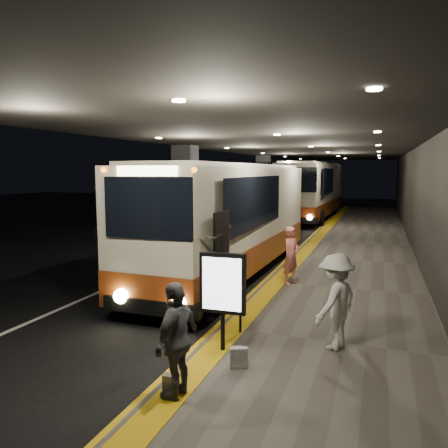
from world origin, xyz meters
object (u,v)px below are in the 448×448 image
Objects in this scene: stanchion_post at (240,309)px; coach_second at (312,193)px; passenger_waiting_white at (336,301)px; passenger_waiting_grey at (177,340)px; info_sign at (223,285)px; bag_plain at (171,384)px; bag_polka at (239,358)px; coach_main at (232,223)px; passenger_boarding at (291,255)px.

coach_second is at bearing 94.76° from stanchion_post.
passenger_waiting_grey is at bearing -13.14° from passenger_waiting_white.
coach_second is 6.83× the size of info_sign.
passenger_waiting_white is 3.39m from bag_plain.
bag_polka is (0.57, 1.17, -0.68)m from passenger_waiting_grey.
info_sign is (1.95, -6.40, -0.32)m from coach_main.
passenger_boarding is at bearing 92.31° from bag_polka.
passenger_boarding is at bearing -27.99° from coach_main.
stanchion_post is (0.04, 0.96, -0.73)m from info_sign.
passenger_waiting_white reaches higher than stanchion_post.
coach_main is at bearing -120.46° from passenger_waiting_white.
passenger_boarding is 5.16m from info_sign.
bag_polka is at bearing -153.32° from passenger_boarding.
info_sign is at bearing 83.35° from bag_plain.
bag_plain is (-0.47, -6.86, -0.70)m from passenger_boarding.
passenger_waiting_grey is 0.73m from bag_plain.
coach_second is at bearing 92.66° from info_sign.
passenger_waiting_grey is 1.47m from bag_polka.
coach_second is 23.22m from stanchion_post.
stanchion_post is (-0.46, 1.54, 0.32)m from bag_polka.
coach_second is at bearing 91.26° from coach_main.
coach_second reaches higher than bag_polka.
bag_polka is 0.35× the size of stanchion_post.
passenger_waiting_white reaches higher than bag_polka.
coach_second is 24.81m from bag_polka.
passenger_boarding reaches higher than bag_plain.
coach_main is 2.65m from passenger_boarding.
stanchion_post is (-1.89, 0.14, -0.39)m from passenger_waiting_white.
passenger_waiting_grey reaches higher than bag_plain.
passenger_waiting_grey is (-0.34, -6.90, 0.02)m from passenger_boarding.
coach_second is at bearing -145.95° from passenger_waiting_white.
coach_second is at bearing -169.71° from passenger_waiting_grey.
bag_plain is 0.16× the size of info_sign.
passenger_boarding reaches higher than bag_polka.
coach_main is 8.42m from bag_plain.
bag_polka is 1.26× the size of bag_plain.
bag_polka reaches higher than bag_plain.
passenger_waiting_grey reaches higher than stanchion_post.
passenger_waiting_white is 1.93m from stanchion_post.
passenger_waiting_white is 5.01× the size of bag_polka.
passenger_boarding is 0.95× the size of passenger_waiting_white.
coach_second is at bearing 30.86° from passenger_boarding.
passenger_waiting_white is 1.04× the size of passenger_waiting_grey.
coach_main is 6.70m from info_sign.
bag_plain is at bearing -159.53° from passenger_boarding.
info_sign is at bearing -42.39° from passenger_waiting_white.
bag_polka is at bearing -69.18° from coach_main.
bag_plain is (-2.13, -2.53, -0.75)m from passenger_waiting_white.
coach_main reaches higher than passenger_waiting_grey.
stanchion_post is at bearing -68.41° from coach_main.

